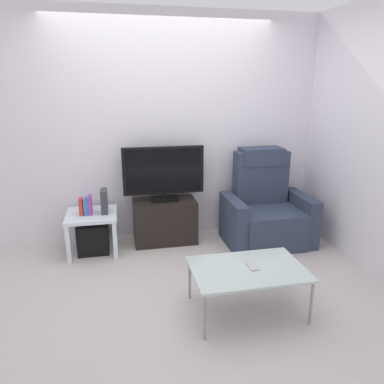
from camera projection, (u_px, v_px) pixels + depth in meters
The scene contains 14 objects.
ground_plane at pixel (181, 276), 3.53m from camera, with size 6.40×6.40×0.00m, color #BCB2AD.
wall_back at pixel (163, 129), 4.22m from camera, with size 6.40×0.06×2.60m, color silver.
wall_side at pixel (370, 137), 3.53m from camera, with size 0.06×4.48×2.60m, color silver.
tv_stand at pixel (165, 221), 4.26m from camera, with size 0.72×0.40×0.51m.
television at pixel (164, 172), 4.12m from camera, with size 0.92×0.20×0.63m.
recliner_armchair at pixel (266, 210), 4.26m from camera, with size 0.98×0.78×1.08m.
side_table at pixel (92, 219), 3.97m from camera, with size 0.54×0.54×0.45m.
subwoofer_box at pixel (93, 237), 4.03m from camera, with size 0.33×0.33×0.33m, color black.
book_leftmost at pixel (81, 206), 3.89m from camera, with size 0.04×0.10×0.19m, color red.
book_middle at pixel (87, 206), 3.90m from camera, with size 0.05×0.11×0.19m, color #3366B2.
book_rightmost at pixel (90, 205), 3.90m from camera, with size 0.04×0.12×0.21m, color purple.
game_console at pixel (104, 201), 3.95m from camera, with size 0.07×0.20×0.26m, color #333338.
coffee_table at pixel (248, 271), 2.89m from camera, with size 0.90×0.60×0.39m.
cell_phone at pixel (252, 266), 2.90m from camera, with size 0.07×0.15×0.01m, color #B7B7BC.
Camera 1 is at (-0.54, -3.11, 1.78)m, focal length 33.92 mm.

